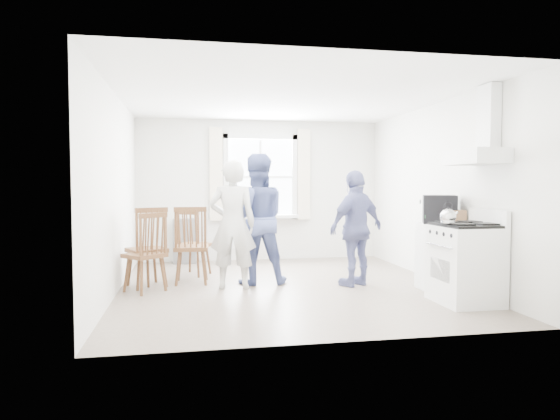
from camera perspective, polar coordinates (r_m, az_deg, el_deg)
The scene contains 17 objects.
room_shell at distance 6.86m, azimuth 0.70°, elevation 1.98°, with size 4.62×5.12×2.64m.
window_assembly at distance 9.28m, azimuth -2.23°, elevation 3.25°, with size 1.88×0.24×1.70m.
range_hood at distance 6.39m, azimuth 21.92°, elevation 7.08°, with size 0.45×0.76×0.94m.
shelf_unit at distance 9.12m, azimuth -10.86°, elevation -3.49°, with size 0.40×0.30×0.80m, color slate.
gas_stove at distance 6.35m, azimuth 20.44°, elevation -5.68°, with size 0.68×0.76×1.12m.
kettle at distance 6.11m, azimuth 18.65°, elevation -0.76°, with size 0.18×0.18×0.26m.
low_cabinet at distance 6.99m, azimuth 17.97°, elevation -5.14°, with size 0.50×0.55×0.90m, color silver.
stereo_stack at distance 6.91m, azimuth 17.77°, elevation 0.08°, with size 0.53×0.51×0.37m.
cardboard_box at distance 6.83m, azimuth 19.18°, elevation -0.78°, with size 0.29×0.20×0.18m, color #8C6544.
windsor_chair_a at distance 7.02m, azimuth -14.67°, elevation -3.16°, with size 0.62×0.61×1.11m.
windsor_chair_b at distance 7.12m, azimuth -10.15°, elevation -3.03°, with size 0.50×0.49×1.11m.
windsor_chair_c at distance 6.72m, azimuth -14.65°, elevation -3.73°, with size 0.62×0.62×1.06m.
person_left at distance 6.77m, azimuth -5.44°, elevation -1.68°, with size 0.64×0.64×1.74m, color silver.
person_mid at distance 7.08m, azimuth -2.76°, elevation -1.04°, with size 0.90×0.90×1.85m, color #4C598E.
person_right at distance 7.02m, azimuth 8.71°, elevation -2.07°, with size 0.94×0.94×1.61m, color navy.
potted_plant at distance 9.22m, azimuth -1.42°, elevation 0.53°, with size 0.19×0.19×0.35m, color #337339.
windsor_chair_d at distance 7.80m, azimuth -10.26°, elevation -2.90°, with size 0.59×0.59×1.03m.
Camera 1 is at (-1.33, -6.73, 1.42)m, focal length 32.00 mm.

